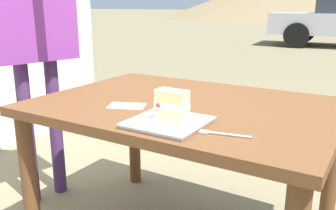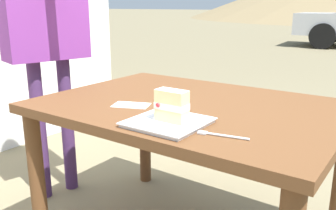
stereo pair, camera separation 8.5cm
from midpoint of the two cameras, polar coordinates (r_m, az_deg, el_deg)
The scene contains 6 objects.
patio_table at distance 1.62m, azimuth 1.13°, elevation -2.89°, with size 1.26×0.91×0.69m.
dessert_plate at distance 1.29m, azimuth -1.88°, elevation -2.74°, with size 0.26×0.26×0.02m.
cake_slice at distance 1.27m, azimuth -1.32°, elevation -0.12°, with size 0.12×0.07×0.11m.
dessert_fork at distance 1.20m, azimuth 6.25°, elevation -4.48°, with size 0.17×0.05×0.01m.
paper_napkin at distance 1.55m, azimuth -7.96°, elevation -0.14°, with size 0.17×0.14×0.00m.
diner_person at distance 2.12m, azimuth -21.59°, elevation 13.44°, with size 0.60×0.47×1.60m.
Camera 1 is at (-0.73, 1.35, 1.10)m, focal length 39.36 mm.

